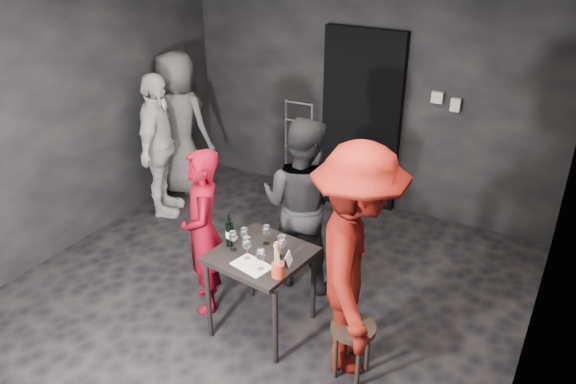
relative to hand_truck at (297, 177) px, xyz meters
The scene contains 25 objects.
floor 2.39m from the hand_truck, 71.74° to the right, with size 4.50×5.00×0.02m, color black.
wall_back 1.38m from the hand_truck, 17.81° to the left, with size 4.50×0.04×2.70m, color black.
wall_left 2.94m from the hand_truck, 123.64° to the right, with size 0.04×5.00×2.70m, color black.
wall_right 3.92m from the hand_truck, 37.03° to the right, with size 0.04×5.00×2.70m, color black.
doorway 1.13m from the hand_truck, 13.54° to the left, with size 0.95×0.10×2.10m, color black.
wallbox_upper 2.02m from the hand_truck, ahead, with size 0.12×0.06×0.12m, color #B7B7B2.
wallbox_lower 2.16m from the hand_truck, ahead, with size 0.10×0.06×0.14m, color #B7B7B2.
hand_truck is the anchor object (origin of this frame).
tasting_table 2.64m from the hand_truck, 67.65° to the right, with size 0.72×0.72×0.75m.
stool 3.17m from the hand_truck, 53.57° to the right, with size 0.34×0.34×0.47m.
server_red 2.47m from the hand_truck, 80.87° to the right, with size 0.55×0.36×1.51m, color maroon.
woman_black 1.99m from the hand_truck, 59.93° to the right, with size 0.89×0.49×1.82m, color black.
man_maroon 3.14m from the hand_truck, 53.06° to the right, with size 1.48×0.69×2.29m, color #6A0F09.
bystander_cream 1.81m from the hand_truck, 132.28° to the right, with size 1.10×0.53×1.88m, color white.
bystander_grey 1.68m from the hand_truck, 153.87° to the right, with size 1.03×0.56×2.12m, color #5D5D5D.
tasting_mat 2.84m from the hand_truck, 68.54° to the right, with size 0.30×0.20×0.00m, color white.
wine_glass_a 2.67m from the hand_truck, 72.78° to the right, with size 0.07×0.07×0.19m, color white, non-canonical shape.
wine_glass_b 2.59m from the hand_truck, 71.13° to the right, with size 0.07×0.07×0.18m, color white, non-canonical shape.
wine_glass_c 2.53m from the hand_truck, 67.20° to the right, with size 0.07×0.07×0.19m, color white, non-canonical shape.
wine_glass_d 2.77m from the hand_truck, 69.68° to the right, with size 0.08×0.08×0.21m, color white, non-canonical shape.
wine_glass_e 2.90m from the hand_truck, 66.90° to the right, with size 0.07×0.07×0.20m, color white, non-canonical shape.
wine_glass_f 2.73m from the hand_truck, 63.89° to the right, with size 0.08×0.08×0.22m, color white, non-canonical shape.
wine_bottle 2.61m from the hand_truck, 73.86° to the right, with size 0.07×0.07×0.28m.
breadstick_cup 2.98m from the hand_truck, 64.08° to the right, with size 0.10×0.10×0.31m.
reserved_card 2.79m from the hand_truck, 63.10° to the right, with size 0.07×0.12×0.09m, color white, non-canonical shape.
Camera 1 is at (2.33, -3.37, 3.23)m, focal length 35.00 mm.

